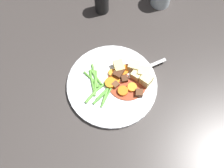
% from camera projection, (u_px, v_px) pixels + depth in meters
% --- Properties ---
extents(ground_plane, '(3.00, 3.00, 0.00)m').
position_uv_depth(ground_plane, '(112.00, 86.00, 0.81)').
color(ground_plane, '#383330').
extents(dinner_plate, '(0.28, 0.28, 0.02)m').
position_uv_depth(dinner_plate, '(112.00, 85.00, 0.81)').
color(dinner_plate, white).
rests_on(dinner_plate, ground_plane).
extents(stew_sauce, '(0.12, 0.12, 0.00)m').
position_uv_depth(stew_sauce, '(127.00, 82.00, 0.80)').
color(stew_sauce, '#93381E').
rests_on(stew_sauce, dinner_plate).
extents(carrot_slice_0, '(0.04, 0.04, 0.01)m').
position_uv_depth(carrot_slice_0, '(115.00, 80.00, 0.80)').
color(carrot_slice_0, orange).
rests_on(carrot_slice_0, dinner_plate).
extents(carrot_slice_1, '(0.03, 0.03, 0.01)m').
position_uv_depth(carrot_slice_1, '(114.00, 73.00, 0.81)').
color(carrot_slice_1, orange).
rests_on(carrot_slice_1, dinner_plate).
extents(carrot_slice_2, '(0.05, 0.05, 0.01)m').
position_uv_depth(carrot_slice_2, '(110.00, 84.00, 0.79)').
color(carrot_slice_2, orange).
rests_on(carrot_slice_2, dinner_plate).
extents(carrot_slice_3, '(0.04, 0.04, 0.01)m').
position_uv_depth(carrot_slice_3, '(123.00, 70.00, 0.81)').
color(carrot_slice_3, orange).
rests_on(carrot_slice_3, dinner_plate).
extents(carrot_slice_4, '(0.04, 0.04, 0.01)m').
position_uv_depth(carrot_slice_4, '(132.00, 87.00, 0.79)').
color(carrot_slice_4, orange).
rests_on(carrot_slice_4, dinner_plate).
extents(carrot_slice_5, '(0.04, 0.04, 0.01)m').
position_uv_depth(carrot_slice_5, '(123.00, 91.00, 0.78)').
color(carrot_slice_5, orange).
rests_on(carrot_slice_5, dinner_plate).
extents(potato_chunk_0, '(0.04, 0.04, 0.03)m').
position_uv_depth(potato_chunk_0, '(144.00, 72.00, 0.80)').
color(potato_chunk_0, '#EAD68C').
rests_on(potato_chunk_0, dinner_plate).
extents(potato_chunk_1, '(0.04, 0.04, 0.03)m').
position_uv_depth(potato_chunk_1, '(134.00, 66.00, 0.81)').
color(potato_chunk_1, '#EAD68C').
rests_on(potato_chunk_1, dinner_plate).
extents(potato_chunk_2, '(0.04, 0.04, 0.03)m').
position_uv_depth(potato_chunk_2, '(136.00, 75.00, 0.80)').
color(potato_chunk_2, '#EAD68C').
rests_on(potato_chunk_2, dinner_plate).
extents(potato_chunk_3, '(0.04, 0.04, 0.03)m').
position_uv_depth(potato_chunk_3, '(119.00, 67.00, 0.81)').
color(potato_chunk_3, '#E5CC7A').
rests_on(potato_chunk_3, dinner_plate).
extents(potato_chunk_4, '(0.04, 0.04, 0.04)m').
position_uv_depth(potato_chunk_4, '(146.00, 80.00, 0.78)').
color(potato_chunk_4, '#EAD68C').
rests_on(potato_chunk_4, dinner_plate).
extents(meat_chunk_0, '(0.02, 0.02, 0.02)m').
position_uv_depth(meat_chunk_0, '(124.00, 79.00, 0.80)').
color(meat_chunk_0, '#4C2B19').
rests_on(meat_chunk_0, dinner_plate).
extents(meat_chunk_1, '(0.04, 0.04, 0.03)m').
position_uv_depth(meat_chunk_1, '(119.00, 73.00, 0.80)').
color(meat_chunk_1, '#4C2B19').
rests_on(meat_chunk_1, dinner_plate).
extents(meat_chunk_2, '(0.02, 0.02, 0.02)m').
position_uv_depth(meat_chunk_2, '(139.00, 93.00, 0.78)').
color(meat_chunk_2, '#56331E').
rests_on(meat_chunk_2, dinner_plate).
extents(meat_chunk_3, '(0.03, 0.03, 0.01)m').
position_uv_depth(meat_chunk_3, '(115.00, 85.00, 0.79)').
color(meat_chunk_3, brown).
rests_on(meat_chunk_3, dinner_plate).
extents(green_bean_0, '(0.03, 0.08, 0.01)m').
position_uv_depth(green_bean_0, '(95.00, 76.00, 0.81)').
color(green_bean_0, '#66AD42').
rests_on(green_bean_0, dinner_plate).
extents(green_bean_1, '(0.02, 0.06, 0.01)m').
position_uv_depth(green_bean_1, '(106.00, 94.00, 0.78)').
color(green_bean_1, '#599E38').
rests_on(green_bean_1, dinner_plate).
extents(green_bean_2, '(0.04, 0.05, 0.01)m').
position_uv_depth(green_bean_2, '(92.00, 96.00, 0.78)').
color(green_bean_2, '#599E38').
rests_on(green_bean_2, dinner_plate).
extents(green_bean_3, '(0.01, 0.08, 0.01)m').
position_uv_depth(green_bean_3, '(95.00, 84.00, 0.79)').
color(green_bean_3, '#599E38').
rests_on(green_bean_3, dinner_plate).
extents(green_bean_4, '(0.02, 0.07, 0.01)m').
position_uv_depth(green_bean_4, '(92.00, 81.00, 0.80)').
color(green_bean_4, '#599E38').
rests_on(green_bean_4, dinner_plate).
extents(green_bean_5, '(0.05, 0.04, 0.01)m').
position_uv_depth(green_bean_5, '(103.00, 85.00, 0.79)').
color(green_bean_5, '#599E38').
rests_on(green_bean_5, dinner_plate).
extents(green_bean_6, '(0.04, 0.04, 0.01)m').
position_uv_depth(green_bean_6, '(103.00, 93.00, 0.78)').
color(green_bean_6, '#599E38').
rests_on(green_bean_6, dinner_plate).
extents(green_bean_7, '(0.06, 0.06, 0.01)m').
position_uv_depth(green_bean_7, '(92.00, 80.00, 0.80)').
color(green_bean_7, '#599E38').
rests_on(green_bean_7, dinner_plate).
extents(green_bean_8, '(0.03, 0.07, 0.01)m').
position_uv_depth(green_bean_8, '(106.00, 97.00, 0.78)').
color(green_bean_8, '#4C8E33').
rests_on(green_bean_8, dinner_plate).
extents(green_bean_9, '(0.04, 0.05, 0.01)m').
position_uv_depth(green_bean_9, '(96.00, 77.00, 0.80)').
color(green_bean_9, '#66AD42').
rests_on(green_bean_9, dinner_plate).
extents(green_bean_10, '(0.04, 0.04, 0.01)m').
position_uv_depth(green_bean_10, '(100.00, 98.00, 0.78)').
color(green_bean_10, '#4C8E33').
rests_on(green_bean_10, dinner_plate).
extents(fork, '(0.16, 0.09, 0.00)m').
position_uv_depth(fork, '(139.00, 71.00, 0.82)').
color(fork, silver).
rests_on(fork, dinner_plate).
extents(pepper_mill, '(0.05, 0.05, 0.10)m').
position_uv_depth(pepper_mill, '(102.00, 0.00, 0.89)').
color(pepper_mill, black).
rests_on(pepper_mill, ground_plane).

